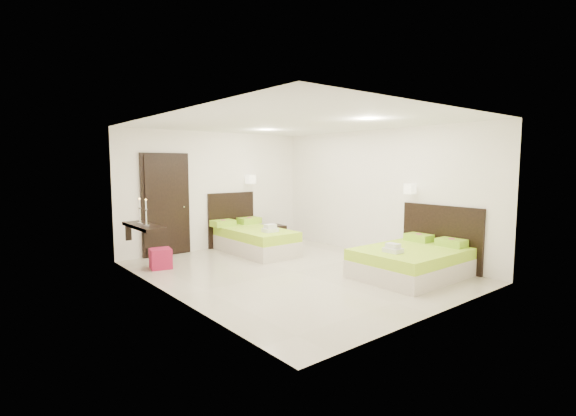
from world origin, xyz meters
TOP-DOWN VIEW (x-y plane):
  - floor at (0.00, 0.00)m, footprint 5.50×5.50m
  - bed_single at (0.37, 1.85)m, footprint 1.19×1.98m
  - bed_double at (1.41, -1.49)m, footprint 1.85×1.57m
  - nightstand at (1.32, 2.36)m, footprint 0.51×0.46m
  - ottoman at (-1.74, 1.71)m, footprint 0.43×0.43m
  - door at (-1.20, 2.70)m, footprint 1.02×0.15m
  - console_shelf at (-2.08, 1.60)m, footprint 0.35×1.20m

SIDE VIEW (x-z plane):
  - floor at x=0.00m, z-range 0.00..0.00m
  - ottoman at x=-1.74m, z-range 0.00..0.36m
  - nightstand at x=1.32m, z-range 0.00..0.43m
  - bed_double at x=1.41m, z-range -0.49..1.04m
  - bed_single at x=0.37m, z-range -0.52..1.12m
  - console_shelf at x=-2.08m, z-range 0.42..1.21m
  - door at x=-1.20m, z-range -0.02..2.12m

